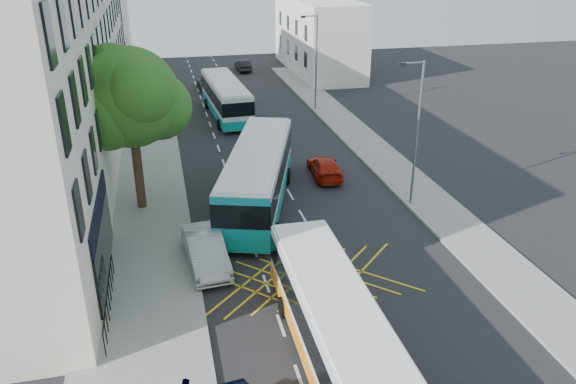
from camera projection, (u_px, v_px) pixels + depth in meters
ground at (387, 364)px, 19.86m from camera, size 120.00×120.00×0.00m
pavement_left at (143, 207)px, 31.40m from camera, size 5.00×70.00×0.15m
pavement_right at (408, 182)px, 34.71m from camera, size 3.00×70.00×0.15m
terrace_main at (44, 59)px, 35.97m from camera, size 8.30×45.00×13.50m
terrace_far at (90, 25)px, 63.81m from camera, size 8.00×20.00×10.00m
building_right at (318, 35)px, 63.16m from camera, size 6.00×18.00×8.00m
street_tree at (130, 99)px, 28.83m from camera, size 6.30×5.70×8.80m
lamp_near at (416, 127)px, 29.91m from camera, size 1.45×0.15×8.00m
lamp_far at (315, 58)px, 47.69m from camera, size 1.45×0.15×8.00m
railings at (109, 299)px, 22.27m from camera, size 0.08×5.60×1.14m
bus_near at (334, 324)px, 19.47m from camera, size 2.68×10.47×2.94m
bus_mid at (258, 176)px, 31.06m from camera, size 6.34×12.36×3.40m
bus_far at (226, 98)px, 47.33m from camera, size 3.15×11.01×3.06m
parked_car_silver at (205, 250)px, 25.63m from camera, size 2.03×4.81×1.54m
red_hatchback at (325, 167)px, 35.48m from camera, size 2.05×4.36×1.23m
distant_car_grey at (210, 85)px, 55.64m from camera, size 2.54×4.71×1.25m
distant_car_dark at (243, 65)px, 64.46m from camera, size 1.52×3.89×1.26m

